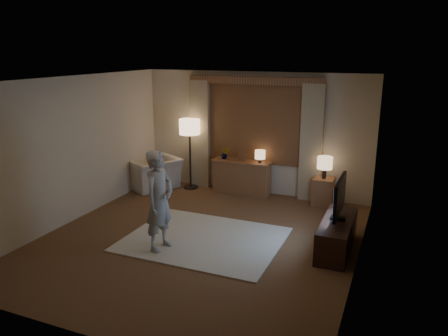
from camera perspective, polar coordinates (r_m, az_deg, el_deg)
The scene contains 13 objects.
room at distance 7.33m, azimuth -1.68°, elevation 1.77°, with size 5.04×5.54×2.64m.
rug at distance 7.31m, azimuth -2.65°, elevation -9.28°, with size 2.50×2.00×0.02m, color beige.
sideboard at distance 9.44m, azimuth 2.36°, elevation -1.32°, with size 1.20×0.40×0.70m, color brown.
picture_frame at distance 9.32m, azimuth 2.39°, elevation 1.33°, with size 0.16×0.02×0.20m, color brown.
plant at distance 9.45m, azimuth 0.11°, elevation 1.85°, with size 0.17×0.13×0.30m, color #999999.
table_lamp_sideboard at distance 9.17m, azimuth 4.74°, elevation 1.69°, with size 0.22×0.22×0.30m.
floor_lamp at distance 9.64m, azimuth -4.51°, elevation 4.90°, with size 0.46×0.46×1.57m.
armchair at distance 9.93m, azimuth -9.18°, elevation -0.70°, with size 1.06×0.92×0.69m, color beige.
side_table at distance 8.99m, azimuth 12.81°, elevation -3.03°, with size 0.40×0.40×0.56m, color brown.
table_lamp_side at distance 8.83m, azimuth 13.03°, elevation 0.59°, with size 0.30×0.30×0.44m.
tv_stand at distance 7.09m, azimuth 14.52°, elevation -8.47°, with size 0.45×1.40×0.50m, color black.
tv at distance 6.87m, azimuth 14.85°, elevation -3.73°, with size 0.23×0.93×0.67m.
person at distance 6.76m, azimuth -8.45°, elevation -4.24°, with size 0.58×0.38×1.58m, color #B7B2A9.
Camera 1 is at (2.95, -5.99, 3.05)m, focal length 35.00 mm.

